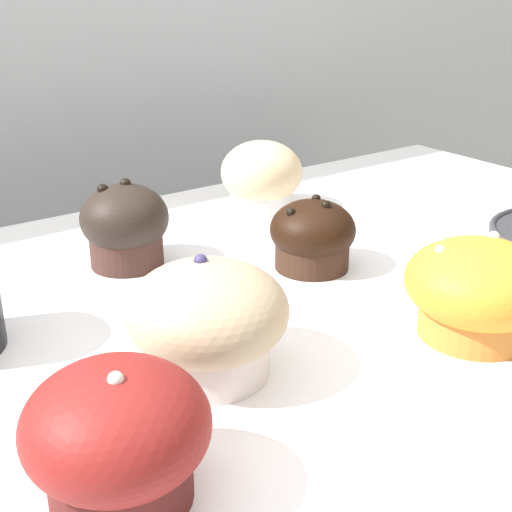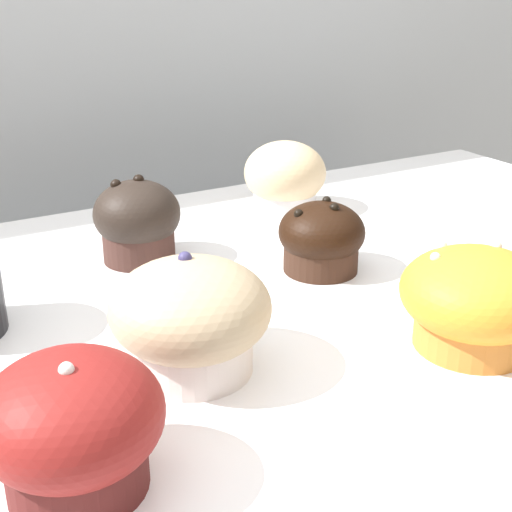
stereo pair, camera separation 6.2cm
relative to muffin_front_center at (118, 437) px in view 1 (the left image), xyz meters
name	(u,v)px [view 1 (the left image)]	position (x,y,z in m)	size (l,w,h in m)	color
wall_back	(72,176)	(0.28, 0.77, -0.08)	(3.20, 0.10, 1.80)	#B2B7BC
muffin_front_center	(118,437)	(0.00, 0.00, 0.00)	(0.11, 0.11, 0.09)	#541D1B
muffin_back_left	(479,290)	(0.32, 0.01, 0.00)	(0.12, 0.12, 0.08)	orange
muffin_back_right	(313,236)	(0.30, 0.19, -0.01)	(0.08, 0.08, 0.07)	#351F16
muffin_front_left	(207,320)	(0.11, 0.09, 0.00)	(0.12, 0.12, 0.09)	silver
muffin_front_right	(262,177)	(0.37, 0.37, 0.00)	(0.10, 0.10, 0.09)	white
muffin_back_center	(125,226)	(0.15, 0.31, 0.00)	(0.09, 0.09, 0.09)	#402620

